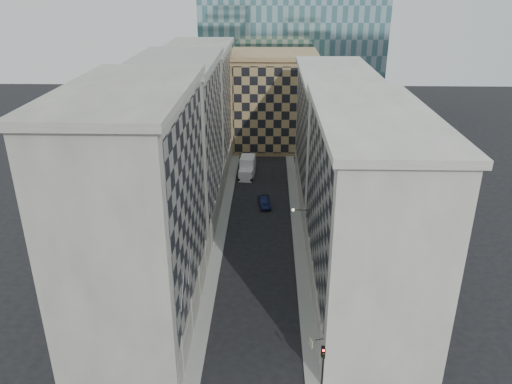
# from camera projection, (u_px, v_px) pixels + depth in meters

# --- Properties ---
(sidewalk_west) EXTENTS (1.50, 100.00, 0.15)m
(sidewalk_west) POSITION_uv_depth(u_px,v_px,m) (221.00, 231.00, 68.47)
(sidewalk_west) COLOR gray
(sidewalk_west) RESTS_ON ground
(sidewalk_east) EXTENTS (1.50, 100.00, 0.15)m
(sidewalk_east) POSITION_uv_depth(u_px,v_px,m) (298.00, 231.00, 68.21)
(sidewalk_east) COLOR gray
(sidewalk_east) RESTS_ON ground
(bldg_left_a) EXTENTS (10.80, 22.80, 23.70)m
(bldg_left_a) POSITION_uv_depth(u_px,v_px,m) (139.00, 214.00, 46.51)
(bldg_left_a) COLOR gray
(bldg_left_a) RESTS_ON ground
(bldg_left_b) EXTENTS (10.80, 22.80, 22.70)m
(bldg_left_b) POSITION_uv_depth(u_px,v_px,m) (179.00, 145.00, 66.88)
(bldg_left_b) COLOR #9B9890
(bldg_left_b) RESTS_ON ground
(bldg_left_c) EXTENTS (10.80, 22.80, 21.70)m
(bldg_left_c) POSITION_uv_depth(u_px,v_px,m) (200.00, 109.00, 87.26)
(bldg_left_c) COLOR gray
(bldg_left_c) RESTS_ON ground
(bldg_right_a) EXTENTS (10.80, 26.80, 20.70)m
(bldg_right_a) POSITION_uv_depth(u_px,v_px,m) (364.00, 212.00, 50.23)
(bldg_right_a) COLOR #B0ACA2
(bldg_right_a) RESTS_ON ground
(bldg_right_b) EXTENTS (10.80, 28.80, 19.70)m
(bldg_right_b) POSITION_uv_depth(u_px,v_px,m) (333.00, 137.00, 75.18)
(bldg_right_b) COLOR #B0ACA2
(bldg_right_b) RESTS_ON ground
(tan_block) EXTENTS (16.80, 14.80, 18.80)m
(tan_block) POSITION_uv_depth(u_px,v_px,m) (273.00, 100.00, 99.32)
(tan_block) COLOR #A08154
(tan_block) RESTS_ON ground
(church_tower) EXTENTS (7.20, 7.20, 51.50)m
(church_tower) POSITION_uv_depth(u_px,v_px,m) (265.00, 3.00, 105.33)
(church_tower) COLOR #2E2824
(church_tower) RESTS_ON ground
(flagpoles_left) EXTENTS (0.10, 6.33, 2.33)m
(flagpoles_left) POSITION_uv_depth(u_px,v_px,m) (186.00, 279.00, 43.32)
(flagpoles_left) COLOR gray
(flagpoles_left) RESTS_ON ground
(bracket_lamp) EXTENTS (1.98, 0.36, 0.36)m
(bracket_lamp) POSITION_uv_depth(u_px,v_px,m) (295.00, 210.00, 60.29)
(bracket_lamp) COLOR black
(bracket_lamp) RESTS_ON ground
(traffic_light) EXTENTS (0.49, 0.48, 4.00)m
(traffic_light) POSITION_uv_depth(u_px,v_px,m) (323.00, 358.00, 41.44)
(traffic_light) COLOR black
(traffic_light) RESTS_ON sidewalk_east
(box_truck) EXTENTS (2.84, 6.09, 3.26)m
(box_truck) POSITION_uv_depth(u_px,v_px,m) (247.00, 168.00, 86.95)
(box_truck) COLOR white
(box_truck) RESTS_ON ground
(dark_car) EXTENTS (2.08, 4.47, 1.42)m
(dark_car) POSITION_uv_depth(u_px,v_px,m) (264.00, 202.00, 75.67)
(dark_car) COLOR #0E1536
(dark_car) RESTS_ON ground
(shop_sign) EXTENTS (1.20, 0.67, 0.76)m
(shop_sign) POSITION_uv_depth(u_px,v_px,m) (312.00, 343.00, 41.96)
(shop_sign) COLOR black
(shop_sign) RESTS_ON ground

